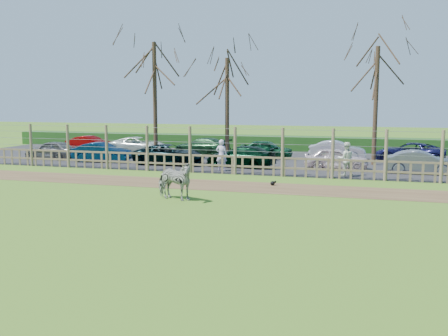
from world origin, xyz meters
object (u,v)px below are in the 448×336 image
(tree_left, at_px, (154,72))
(car_0, at_px, (52,150))
(car_8, at_px, (139,145))
(tree_right, at_px, (377,77))
(visitor_a, at_px, (221,155))
(car_2, at_px, (169,154))
(car_11, at_px, (337,150))
(car_4, at_px, (336,158))
(car_12, at_px, (409,152))
(car_1, at_px, (102,152))
(car_3, at_px, (241,156))
(zebra, at_px, (174,180))
(car_5, at_px, (421,162))
(visitor_b, at_px, (346,159))
(car_9, at_px, (202,147))
(car_7, at_px, (91,144))
(crow, at_px, (273,183))
(tree_mid, at_px, (227,84))
(car_10, at_px, (266,149))

(tree_left, xyz_separation_m, car_0, (-6.81, -1.39, -4.98))
(car_0, bearing_deg, car_8, 139.68)
(tree_right, relative_size, visitor_a, 4.26)
(car_2, height_order, car_11, same)
(car_4, relative_size, car_11, 0.97)
(car_11, relative_size, car_12, 0.84)
(car_1, xyz_separation_m, car_3, (8.94, 0.12, 0.00))
(zebra, relative_size, car_3, 0.44)
(car_5, bearing_deg, visitor_b, 119.48)
(car_1, relative_size, car_9, 0.88)
(car_7, bearing_deg, tree_right, -96.15)
(car_3, bearing_deg, car_2, -81.02)
(car_12, bearing_deg, crow, -23.50)
(crow, distance_m, car_0, 16.93)
(car_9, bearing_deg, car_0, -52.01)
(car_0, relative_size, car_12, 0.82)
(car_3, distance_m, car_5, 9.77)
(zebra, distance_m, visitor_a, 8.06)
(car_0, bearing_deg, visitor_b, 83.64)
(tree_mid, height_order, zebra, tree_mid)
(car_9, distance_m, car_12, 13.77)
(car_7, bearing_deg, car_5, -103.41)
(tree_right, bearing_deg, car_2, -164.34)
(crow, distance_m, car_4, 6.62)
(car_7, relative_size, car_11, 1.00)
(zebra, height_order, car_5, zebra)
(crow, xyz_separation_m, car_3, (-2.96, 5.62, 0.53))
(zebra, bearing_deg, car_7, 56.42)
(car_9, bearing_deg, car_1, -32.99)
(tree_mid, relative_size, car_9, 1.65)
(tree_left, bearing_deg, car_2, -47.23)
(car_12, bearing_deg, car_9, -82.50)
(car_3, distance_m, car_11, 7.47)
(crow, relative_size, car_1, 0.08)
(visitor_b, height_order, car_0, visitor_b)
(car_2, height_order, car_5, same)
(tree_mid, height_order, car_2, tree_mid)
(car_5, relative_size, car_9, 0.88)
(car_4, distance_m, car_9, 10.73)
(car_1, bearing_deg, car_10, -68.14)
(car_1, bearing_deg, crow, -120.64)
(car_3, bearing_deg, visitor_a, -9.41)
(visitor_a, xyz_separation_m, visitor_b, (6.60, 0.01, 0.00))
(tree_left, distance_m, car_9, 6.44)
(car_4, bearing_deg, car_12, -42.97)
(visitor_a, xyz_separation_m, car_1, (-8.35, 1.82, -0.26))
(zebra, relative_size, visitor_b, 1.06)
(car_3, xyz_separation_m, car_5, (9.77, 0.06, 0.00))
(tree_right, xyz_separation_m, car_10, (-6.88, 1.66, -4.60))
(car_9, bearing_deg, car_4, 71.25)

